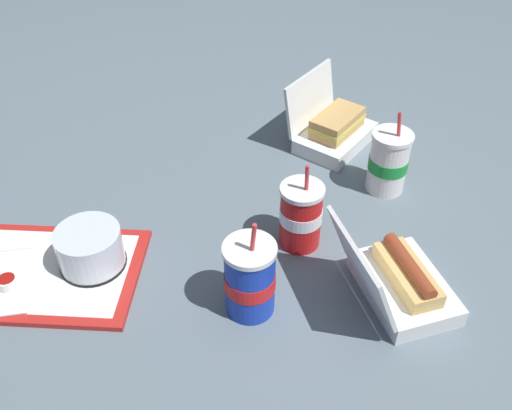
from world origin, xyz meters
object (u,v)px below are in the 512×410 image
Objects in this scene: plastic_fork at (7,249)px; soda_cup_center at (301,215)px; clamshell_hotdog_front at (400,281)px; clamshell_sandwich_right at (333,129)px; food_tray at (46,273)px; soda_cup_corner at (250,278)px; soda_cup_front at (388,162)px; ketchup_cup at (8,282)px; cake_container at (90,249)px.

plastic_fork is 0.53× the size of soda_cup_center.
clamshell_sandwich_right is (-0.09, 0.52, 0.00)m from clamshell_hotdog_front.
soda_cup_corner reaches higher than food_tray.
food_tray is 0.78m from soda_cup_front.
clamshell_sandwich_right is at bearing 21.41° from plastic_fork.
clamshell_hotdog_front is (0.79, -0.08, 0.03)m from plastic_fork.
soda_cup_corner reaches higher than soda_cup_center.
clamshell_sandwich_right is (0.66, 0.54, 0.02)m from ketchup_cup.
food_tray is 1.79× the size of soda_cup_front.
clamshell_sandwich_right is 1.23× the size of soda_cup_corner.
ketchup_cup is at bearing -164.07° from soda_cup_center.
cake_container is at bearing -20.29° from plastic_fork.
cake_container is at bearing 24.89° from ketchup_cup.
ketchup_cup is at bearing -139.82° from food_tray.
clamshell_hotdog_front is 0.53m from clamshell_sandwich_right.
clamshell_hotdog_front is at bearing -2.56° from food_tray.
clamshell_hotdog_front reaches higher than ketchup_cup.
soda_cup_corner is (0.46, -0.02, 0.05)m from ketchup_cup.
food_tray is 1.42× the size of clamshell_sandwich_right.
food_tray is at bearing -140.64° from clamshell_sandwich_right.
cake_container is 1.20× the size of plastic_fork.
clamshell_sandwich_right reaches higher than cake_container.
soda_cup_corner is at bearing -24.18° from plastic_fork.
clamshell_sandwich_right reaches higher than ketchup_cup.
soda_cup_corner reaches higher than clamshell_sandwich_right.
cake_container reaches higher than plastic_fork.
cake_container is 0.60m from clamshell_hotdog_front.
soda_cup_front reaches higher than ketchup_cup.
soda_cup_front reaches higher than plastic_fork.
cake_container is at bearing 164.34° from soda_cup_corner.
ketchup_cup is 0.15× the size of clamshell_sandwich_right.
soda_cup_center is at bearing 141.81° from clamshell_hotdog_front.
soda_cup_front is at bearing 24.71° from cake_container.
clamshell_sandwich_right is (0.51, 0.47, -0.01)m from cake_container.
soda_cup_corner is (-0.28, -0.04, 0.04)m from clamshell_hotdog_front.
cake_container is 0.69m from clamshell_sandwich_right.
soda_cup_front is (0.02, 0.34, 0.03)m from clamshell_hotdog_front.
clamshell_sandwich_right reaches higher than clamshell_hotdog_front.
plastic_fork is at bearing -162.61° from soda_cup_front.
soda_cup_center reaches higher than food_tray.
clamshell_hotdog_front is (0.74, 0.02, 0.01)m from ketchup_cup.
soda_cup_corner is at bearing -15.66° from cake_container.
soda_cup_front is at bearing 51.10° from soda_cup_corner.
soda_cup_center is at bearing 61.97° from soda_cup_corner.
ketchup_cup is (-0.15, -0.07, -0.03)m from cake_container.
clamshell_hotdog_front is 0.34m from soda_cup_front.
soda_cup_corner is 0.21m from soda_cup_center.
cake_container is 0.62× the size of soda_cup_front.
plastic_fork is 0.41× the size of clamshell_sandwich_right.
clamshell_hotdog_front is 0.24m from soda_cup_center.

